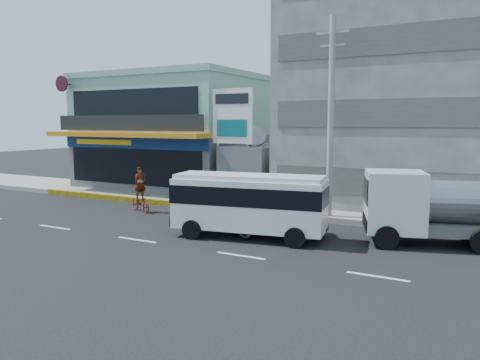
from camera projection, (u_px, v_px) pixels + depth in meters
name	position (u px, v px, depth m)	size (l,w,h in m)	color
ground	(137.00, 240.00, 19.75)	(120.00, 120.00, 0.00)	black
sidewalk	(323.00, 210.00, 25.68)	(70.00, 5.00, 0.30)	gray
shop_building	(176.00, 135.00, 35.21)	(12.40, 11.70, 8.00)	#4D4E52
concrete_building	(438.00, 87.00, 27.29)	(16.00, 12.00, 14.00)	gray
gap_structure	(261.00, 172.00, 30.02)	(3.00, 6.00, 3.50)	#4D4E52
satellite_dish	(254.00, 144.00, 28.92)	(1.50, 1.50, 0.15)	slate
billboard	(232.00, 122.00, 27.42)	(2.60, 0.18, 6.90)	gray
utility_pole_near	(331.00, 118.00, 22.76)	(1.60, 0.30, 10.00)	#999993
minibus	(249.00, 200.00, 19.93)	(6.78, 3.17, 2.73)	white
sedan	(276.00, 218.00, 20.49)	(1.84, 4.57, 1.56)	tan
tanker_truck	(455.00, 207.00, 18.64)	(7.83, 4.33, 2.97)	silver
motorcycle_rider	(141.00, 197.00, 25.89)	(2.06, 1.40, 2.50)	#5D0D11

